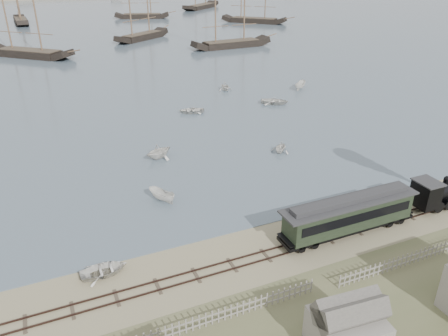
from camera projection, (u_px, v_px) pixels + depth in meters
name	position (u px, v px, depth m)	size (l,w,h in m)	color
ground	(233.00, 248.00, 36.07)	(600.00, 600.00, 0.00)	#9B916E
harbor_water	(56.00, 15.00, 175.74)	(600.00, 336.00, 0.06)	#40515C
rail_track	(244.00, 262.00, 34.41)	(120.00, 1.80, 0.16)	#33201B
picket_fence_west	(187.00, 333.00, 27.97)	(19.00, 0.10, 1.20)	gray
picket_fence_east	(416.00, 262.00, 34.43)	(15.00, 0.10, 1.20)	gray
passenger_coach	(349.00, 214.00, 37.16)	(12.83, 2.47, 3.11)	black
beached_dinghy	(104.00, 270.00, 32.99)	(3.57, 2.55, 0.74)	silver
rowboat_1	(159.00, 151.00, 51.50)	(3.47, 2.99, 1.83)	silver
rowboat_2	(162.00, 196.00, 42.59)	(3.09, 1.16, 1.19)	silver
rowboat_3	(275.00, 101.00, 70.47)	(4.43, 3.17, 0.92)	silver
rowboat_4	(281.00, 147.00, 53.10)	(2.61, 2.25, 1.37)	silver
rowboat_5	(300.00, 85.00, 78.08)	(3.60, 1.36, 1.39)	silver
rowboat_7	(225.00, 86.00, 77.37)	(2.84, 2.45, 1.49)	silver
rowboat_8	(191.00, 110.00, 66.56)	(3.85, 2.75, 0.80)	silver
schooner_2	(21.00, 12.00, 98.71)	(22.68, 5.23, 20.00)	black
schooner_3	(139.00, 2.00, 119.71)	(19.18, 4.43, 20.00)	black
schooner_4	(232.00, 7.00, 109.27)	(21.30, 4.92, 20.00)	black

